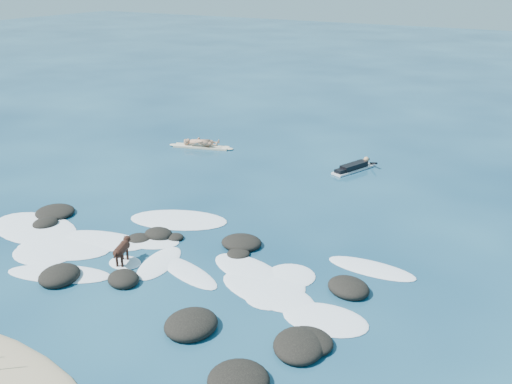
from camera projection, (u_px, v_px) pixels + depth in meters
The scene contains 6 objects.
ground at pixel (167, 248), 19.33m from camera, with size 160.00×160.00×0.00m, color #0A2642.
reef_rocks at pixel (188, 285), 16.84m from camera, with size 13.40×7.55×0.54m.
breaking_foam at pixel (158, 256), 18.75m from camera, with size 15.08×7.79×0.12m.
standing_surfer_rig at pixel (201, 133), 29.65m from camera, with size 3.46×1.43×2.00m.
paddling_surfer_rig at pixel (354, 167), 26.59m from camera, with size 1.60×2.70×0.48m.
dog at pixel (122, 248), 18.12m from camera, with size 0.61×1.24×0.81m.
Camera 1 is at (11.29, -13.40, 8.91)m, focal length 40.00 mm.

